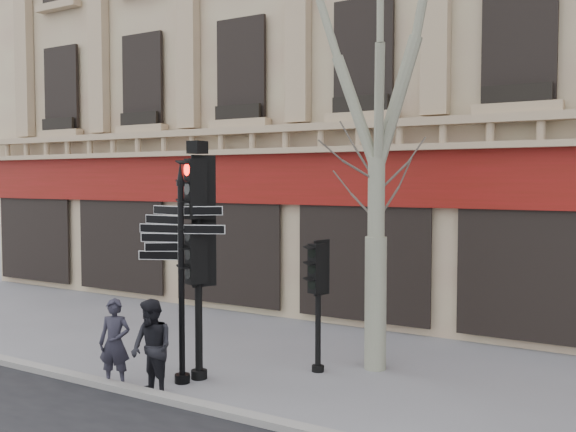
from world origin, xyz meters
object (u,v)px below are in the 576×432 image
object	(u,v)px
pedestrian_a	(115,343)
pedestrian_b	(152,348)
traffic_signal_secondary	(318,282)
plane_tree	(378,3)
fingerpost	(181,234)
traffic_signal_main	(198,230)

from	to	relation	value
pedestrian_a	pedestrian_b	bearing A→B (deg)	-25.29
traffic_signal_secondary	plane_tree	distance (m)	5.24
traffic_signal_secondary	pedestrian_b	bearing A→B (deg)	-110.19
traffic_signal_secondary	fingerpost	bearing A→B (deg)	-120.76
traffic_signal_main	plane_tree	distance (m)	5.28
traffic_signal_secondary	pedestrian_a	world-z (taller)	traffic_signal_secondary
pedestrian_b	traffic_signal_secondary	bearing A→B (deg)	71.10
fingerpost	traffic_signal_main	xyz separation A→B (m)	(0.10, 0.34, 0.06)
traffic_signal_secondary	pedestrian_a	bearing A→B (deg)	-122.19
traffic_signal_main	pedestrian_a	world-z (taller)	traffic_signal_main
traffic_signal_main	pedestrian_b	distance (m)	2.20
fingerpost	plane_tree	bearing A→B (deg)	30.03
traffic_signal_main	pedestrian_b	bearing A→B (deg)	-69.62
traffic_signal_main	fingerpost	bearing A→B (deg)	-82.95
traffic_signal_secondary	pedestrian_a	distance (m)	3.76
traffic_signal_main	traffic_signal_secondary	xyz separation A→B (m)	(1.63, 1.48, -1.01)
fingerpost	pedestrian_a	size ratio (longest dim) A/B	2.56
plane_tree	pedestrian_b	size ratio (longest dim) A/B	6.03
traffic_signal_main	pedestrian_a	distance (m)	2.41
traffic_signal_secondary	pedestrian_b	world-z (taller)	traffic_signal_secondary
pedestrian_a	traffic_signal_secondary	bearing A→B (deg)	21.85
traffic_signal_secondary	pedestrian_b	distance (m)	3.24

